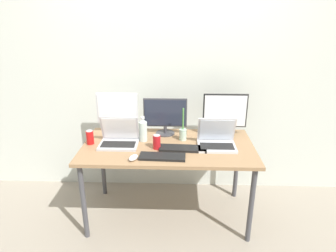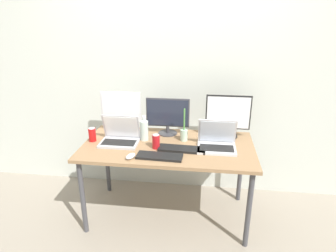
% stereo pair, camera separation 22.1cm
% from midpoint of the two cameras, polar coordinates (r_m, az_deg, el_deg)
% --- Properties ---
extents(ground_plane, '(16.00, 16.00, 0.00)m').
position_cam_midpoint_polar(ground_plane, '(3.05, -2.16, -16.41)').
color(ground_plane, gray).
extents(wall_back, '(7.00, 0.08, 2.60)m').
position_cam_midpoint_polar(wall_back, '(3.07, -1.69, 10.58)').
color(wall_back, silver).
rests_on(wall_back, ground).
extents(work_desk, '(1.52, 0.79, 0.74)m').
position_cam_midpoint_polar(work_desk, '(2.70, -2.36, -4.89)').
color(work_desk, '#424247').
rests_on(work_desk, ground).
extents(monitor_left, '(0.39, 0.17, 0.40)m').
position_cam_midpoint_polar(monitor_left, '(2.92, -11.77, 2.72)').
color(monitor_left, silver).
rests_on(monitor_left, work_desk).
extents(monitor_center, '(0.41, 0.18, 0.35)m').
position_cam_midpoint_polar(monitor_center, '(2.84, -2.77, 1.98)').
color(monitor_center, '#38383D').
rests_on(monitor_center, work_desk).
extents(monitor_right, '(0.41, 0.20, 0.40)m').
position_cam_midpoint_polar(monitor_right, '(2.85, 8.60, 2.24)').
color(monitor_right, black).
rests_on(monitor_right, work_desk).
extents(laptop_silver, '(0.34, 0.25, 0.25)m').
position_cam_midpoint_polar(laptop_silver, '(2.71, -11.62, -2.34)').
color(laptop_silver, '#B7B7BC').
rests_on(laptop_silver, work_desk).
extents(laptop_secondary, '(0.33, 0.26, 0.26)m').
position_cam_midpoint_polar(laptop_secondary, '(2.64, 6.88, -2.69)').
color(laptop_secondary, silver).
rests_on(laptop_secondary, work_desk).
extents(keyboard_main, '(0.38, 0.15, 0.02)m').
position_cam_midpoint_polar(keyboard_main, '(2.44, -3.69, -5.90)').
color(keyboard_main, black).
rests_on(keyboard_main, work_desk).
extents(keyboard_aux, '(0.41, 0.15, 0.02)m').
position_cam_midpoint_polar(keyboard_aux, '(2.58, 0.42, -4.33)').
color(keyboard_aux, black).
rests_on(keyboard_aux, work_desk).
extents(mouse_by_keyboard, '(0.09, 0.12, 0.04)m').
position_cam_midpoint_polar(mouse_by_keyboard, '(2.43, -9.23, -6.03)').
color(mouse_by_keyboard, silver).
rests_on(mouse_by_keyboard, work_desk).
extents(water_bottle, '(0.08, 0.08, 0.23)m').
position_cam_midpoint_polar(water_bottle, '(2.73, -7.10, -0.78)').
color(water_bottle, silver).
rests_on(water_bottle, work_desk).
extents(soda_can_near_keyboard, '(0.07, 0.07, 0.13)m').
position_cam_midpoint_polar(soda_can_near_keyboard, '(2.58, -4.63, -3.08)').
color(soda_can_near_keyboard, red).
rests_on(soda_can_near_keyboard, work_desk).
extents(soda_can_by_laptop, '(0.07, 0.07, 0.13)m').
position_cam_midpoint_polar(soda_can_by_laptop, '(2.78, -16.86, -2.10)').
color(soda_can_by_laptop, red).
rests_on(soda_can_by_laptop, work_desk).
extents(bamboo_vase, '(0.07, 0.07, 0.31)m').
position_cam_midpoint_polar(bamboo_vase, '(2.74, 0.56, -1.47)').
color(bamboo_vase, '#B2D1B7').
rests_on(bamboo_vase, work_desk).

